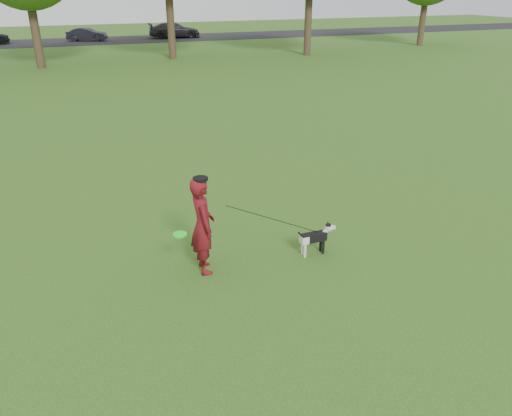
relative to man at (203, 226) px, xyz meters
name	(u,v)px	position (x,y,z in m)	size (l,w,h in m)	color
ground	(285,263)	(1.38, -0.30, -0.84)	(120.00, 120.00, 0.00)	#285116
road	(92,41)	(1.38, 39.70, -0.83)	(120.00, 7.00, 0.02)	black
man	(203,226)	(0.00, 0.00, 0.00)	(0.61, 0.40, 1.67)	#5D0D19
dog	(316,236)	(2.03, -0.20, -0.48)	(0.77, 0.15, 0.58)	black
car_mid	(87,34)	(1.04, 39.70, -0.28)	(1.14, 3.27, 1.08)	black
car_right	(174,30)	(8.59, 39.70, -0.16)	(1.85, 4.55, 1.32)	#242128
man_held_items	(275,220)	(1.24, -0.12, -0.05)	(2.67, 0.38, 1.29)	#25FF20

